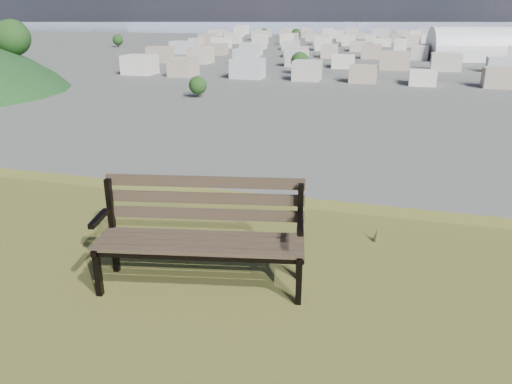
% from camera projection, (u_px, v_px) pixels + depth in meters
% --- Properties ---
extents(park_bench, '(2.09, 1.02, 1.05)m').
position_uv_depth(park_bench, '(202.00, 228.00, 4.90)').
color(park_bench, '#473729').
rests_on(park_bench, hilltop_mesa).
extents(arena, '(59.26, 34.51, 23.47)m').
position_uv_depth(arena, '(481.00, 50.00, 274.03)').
color(arena, silver).
rests_on(arena, ground).
extents(city_blocks, '(395.00, 361.00, 7.00)m').
position_uv_depth(city_blocks, '(398.00, 42.00, 367.18)').
color(city_blocks, beige).
rests_on(city_blocks, ground).
extents(city_trees, '(406.52, 387.20, 9.98)m').
position_uv_depth(city_trees, '(353.00, 47.00, 305.33)').
color(city_trees, '#37281B').
rests_on(city_trees, ground).
extents(bay_water, '(2400.00, 700.00, 0.12)m').
position_uv_depth(bay_water, '(402.00, 25.00, 824.71)').
color(bay_water, '#8A96B0').
rests_on(bay_water, ground).
extents(far_hills, '(2050.00, 340.00, 60.00)m').
position_uv_depth(far_hills, '(380.00, 8.00, 1285.25)').
color(far_hills, '#848EA4').
rests_on(far_hills, ground).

